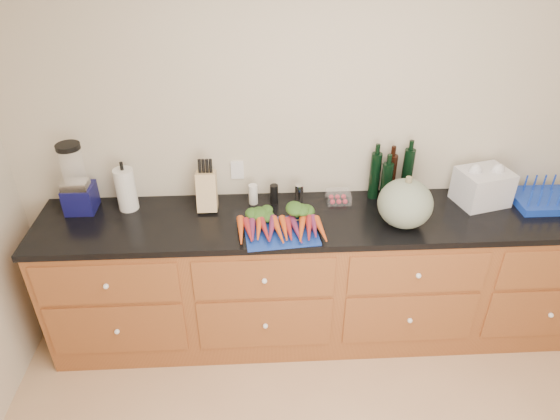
{
  "coord_description": "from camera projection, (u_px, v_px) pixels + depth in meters",
  "views": [
    {
      "loc": [
        -0.47,
        -1.23,
        2.6
      ],
      "look_at": [
        -0.35,
        1.2,
        1.06
      ],
      "focal_mm": 32.0,
      "sensor_mm": 36.0,
      "label": 1
    }
  ],
  "objects": [
    {
      "name": "squash",
      "position": [
        405.0,
        204.0,
        2.89
      ],
      "size": [
        0.32,
        0.32,
        0.29
      ],
      "primitive_type": "ellipsoid",
      "color": "#5C6B59",
      "rests_on": "countertop"
    },
    {
      "name": "grocery_bag",
      "position": [
        482.0,
        187.0,
        3.12
      ],
      "size": [
        0.35,
        0.31,
        0.22
      ],
      "primitive_type": null,
      "rotation": [
        0.0,
        0.0,
        0.26
      ],
      "color": "white",
      "rests_on": "countertop"
    },
    {
      "name": "knife_block",
      "position": [
        207.0,
        191.0,
        3.06
      ],
      "size": [
        0.12,
        0.12,
        0.24
      ],
      "primitive_type": "cube",
      "color": "tan",
      "rests_on": "countertop"
    },
    {
      "name": "cabinets",
      "position": [
        332.0,
        278.0,
        3.3
      ],
      "size": [
        3.6,
        0.64,
        0.9
      ],
      "color": "brown",
      "rests_on": "ground"
    },
    {
      "name": "countertop",
      "position": [
        336.0,
        219.0,
        3.05
      ],
      "size": [
        3.64,
        0.62,
        0.04
      ],
      "primitive_type": "cube",
      "color": "black",
      "rests_on": "cabinets"
    },
    {
      "name": "blender_appliance",
      "position": [
        76.0,
        182.0,
        3.0
      ],
      "size": [
        0.18,
        0.18,
        0.44
      ],
      "color": "#0F0F47",
      "rests_on": "countertop"
    },
    {
      "name": "paper_towel",
      "position": [
        126.0,
        189.0,
        3.05
      ],
      "size": [
        0.12,
        0.12,
        0.27
      ],
      "primitive_type": "cylinder",
      "color": "silver",
      "rests_on": "countertop"
    },
    {
      "name": "grinder_pepper",
      "position": [
        274.0,
        194.0,
        3.14
      ],
      "size": [
        0.05,
        0.05,
        0.13
      ],
      "primitive_type": "cylinder",
      "color": "black",
      "rests_on": "countertop"
    },
    {
      "name": "wall_back",
      "position": [
        332.0,
        140.0,
        3.12
      ],
      "size": [
        4.1,
        0.05,
        2.6
      ],
      "primitive_type": "cube",
      "color": "beige",
      "rests_on": "ground"
    },
    {
      "name": "bottles",
      "position": [
        390.0,
        177.0,
        3.15
      ],
      "size": [
        0.27,
        0.14,
        0.33
      ],
      "color": "black",
      "rests_on": "countertop"
    },
    {
      "name": "canister_chrome",
      "position": [
        299.0,
        194.0,
        3.15
      ],
      "size": [
        0.05,
        0.05,
        0.12
      ],
      "primitive_type": "cylinder",
      "color": "silver",
      "rests_on": "countertop"
    },
    {
      "name": "grinder_salt",
      "position": [
        253.0,
        194.0,
        3.13
      ],
      "size": [
        0.06,
        0.06,
        0.13
      ],
      "primitive_type": "cylinder",
      "color": "silver",
      "rests_on": "countertop"
    },
    {
      "name": "cutting_board",
      "position": [
        281.0,
        232.0,
        2.89
      ],
      "size": [
        0.44,
        0.35,
        0.01
      ],
      "primitive_type": "cube",
      "rotation": [
        0.0,
        0.0,
        0.1
      ],
      "color": "navy",
      "rests_on": "countertop"
    },
    {
      "name": "carrots",
      "position": [
        281.0,
        224.0,
        2.9
      ],
      "size": [
        0.51,
        0.35,
        0.07
      ],
      "color": "#CC4A18",
      "rests_on": "cutting_board"
    },
    {
      "name": "tomato_box",
      "position": [
        338.0,
        197.0,
        3.17
      ],
      "size": [
        0.15,
        0.12,
        0.07
      ],
      "primitive_type": "cube",
      "color": "white",
      "rests_on": "countertop"
    },
    {
      "name": "dish_rack",
      "position": [
        544.0,
        198.0,
        3.15
      ],
      "size": [
        0.38,
        0.31,
        0.15
      ],
      "color": "#1333A7",
      "rests_on": "countertop"
    }
  ]
}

